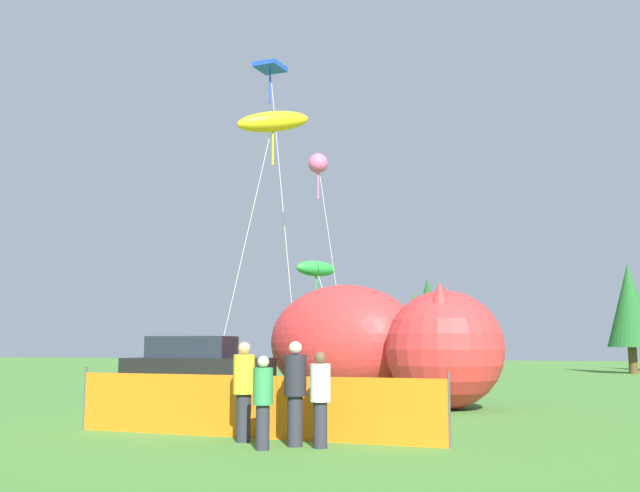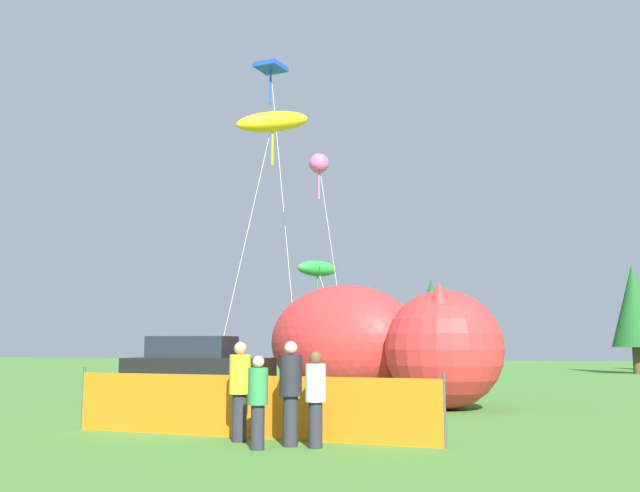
{
  "view_description": "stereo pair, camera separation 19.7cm",
  "coord_description": "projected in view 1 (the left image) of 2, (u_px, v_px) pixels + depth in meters",
  "views": [
    {
      "loc": [
        6.89,
        -16.85,
        1.79
      ],
      "look_at": [
        0.85,
        3.93,
        4.74
      ],
      "focal_mm": 40.0,
      "sensor_mm": 36.0,
      "label": 1
    },
    {
      "loc": [
        7.08,
        -16.79,
        1.79
      ],
      "look_at": [
        0.85,
        3.93,
        4.74
      ],
      "focal_mm": 40.0,
      "sensor_mm": 36.0,
      "label": 2
    }
  ],
  "objects": [
    {
      "name": "safety_fence",
      "position": [
        249.0,
        407.0,
        13.6
      ],
      "size": [
        7.67,
        0.63,
        1.29
      ],
      "rotation": [
        0.0,
        0.0,
        -0.08
      ],
      "color": "orange",
      "rests_on": "ground"
    },
    {
      "name": "kite_green_fish",
      "position": [
        316.0,
        269.0,
        26.97
      ],
      "size": [
        2.6,
        1.96,
        4.96
      ],
      "color": "silver",
      "rests_on": "ground"
    },
    {
      "name": "spectator_in_red_shirt",
      "position": [
        295.0,
        389.0,
        12.54
      ],
      "size": [
        0.4,
        0.4,
        1.82
      ],
      "color": "#2D2D38",
      "rests_on": "ground"
    },
    {
      "name": "parked_car",
      "position": [
        197.0,
        370.0,
        21.21
      ],
      "size": [
        4.46,
        2.16,
        1.99
      ],
      "rotation": [
        0.0,
        0.0,
        0.08
      ],
      "color": "black",
      "rests_on": "ground"
    },
    {
      "name": "horizon_tree_northeast",
      "position": [
        428.0,
        314.0,
        48.14
      ],
      "size": [
        2.57,
        2.57,
        6.13
      ],
      "color": "brown",
      "rests_on": "ground"
    },
    {
      "name": "spectator_in_yellow_shirt",
      "position": [
        320.0,
        395.0,
        12.34
      ],
      "size": [
        0.36,
        0.36,
        1.64
      ],
      "color": "#2D2D38",
      "rests_on": "ground"
    },
    {
      "name": "kite_yellow_hero",
      "position": [
        273.0,
        123.0,
        20.86
      ],
      "size": [
        3.19,
        1.92,
        8.77
      ],
      "color": "silver",
      "rests_on": "ground"
    },
    {
      "name": "horizon_tree_east",
      "position": [
        630.0,
        306.0,
        42.42
      ],
      "size": [
        2.73,
        2.73,
        6.52
      ],
      "color": "brown",
      "rests_on": "ground"
    },
    {
      "name": "spectator_in_blue_shirt",
      "position": [
        244.0,
        387.0,
        13.12
      ],
      "size": [
        0.39,
        0.39,
        1.81
      ],
      "color": "#2D2D38",
      "rests_on": "ground"
    },
    {
      "name": "kite_pink_octopus",
      "position": [
        318.0,
        165.0,
        25.38
      ],
      "size": [
        1.32,
        1.38,
        8.5
      ],
      "color": "silver",
      "rests_on": "ground"
    },
    {
      "name": "ground_plane",
      "position": [
        243.0,
        416.0,
        17.69
      ],
      "size": [
        120.0,
        120.0,
        0.0
      ],
      "primitive_type": "plane",
      "color": "#477F33"
    },
    {
      "name": "folding_chair",
      "position": [
        296.0,
        400.0,
        15.95
      ],
      "size": [
        0.55,
        0.55,
        0.87
      ],
      "rotation": [
        0.0,
        0.0,
        1.77
      ],
      "color": "maroon",
      "rests_on": "ground"
    },
    {
      "name": "spectator_in_white_shirt",
      "position": [
        263.0,
        398.0,
        12.12
      ],
      "size": [
        0.34,
        0.34,
        1.57
      ],
      "color": "#2D2D38",
      "rests_on": "ground"
    },
    {
      "name": "kite_blue_box",
      "position": [
        271.0,
        75.0,
        24.44
      ],
      "size": [
        1.54,
        1.07,
        11.32
      ],
      "color": "silver",
      "rests_on": "ground"
    },
    {
      "name": "inflatable_cat",
      "position": [
        370.0,
        347.0,
        21.38
      ],
      "size": [
        8.2,
        6.29,
        3.6
      ],
      "rotation": [
        0.0,
        0.0,
        -0.49
      ],
      "color": "red",
      "rests_on": "ground"
    },
    {
      "name": "horizon_tree_west",
      "position": [
        414.0,
        321.0,
        52.91
      ],
      "size": [
        2.33,
        2.33,
        5.56
      ],
      "color": "brown",
      "rests_on": "ground"
    }
  ]
}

